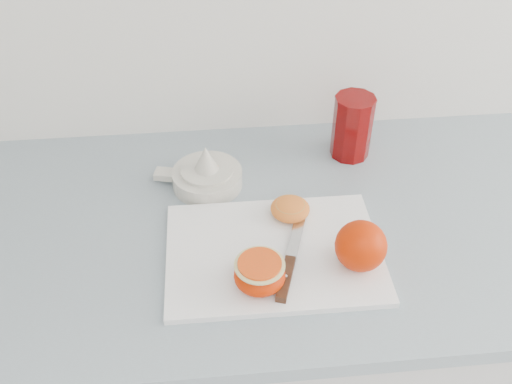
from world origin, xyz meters
TOP-DOWN VIEW (x-y plane):
  - counter at (-0.08, 1.70)m, footprint 2.51×0.64m
  - cutting_board at (-0.08, 1.61)m, footprint 0.37×0.26m
  - whole_orange at (0.06, 1.56)m, footprint 0.09×0.09m
  - half_orange at (-0.11, 1.53)m, footprint 0.08×0.08m
  - squeezed_shell at (-0.04, 1.69)m, footprint 0.07×0.07m
  - paring_knife at (-0.06, 1.55)m, footprint 0.08×0.21m
  - citrus_juicer at (-0.18, 1.81)m, footprint 0.17×0.14m
  - red_tumbler at (0.12, 1.88)m, footprint 0.08×0.08m

SIDE VIEW (x-z plane):
  - counter at x=-0.08m, z-range 0.00..0.89m
  - cutting_board at x=-0.08m, z-range 0.89..0.90m
  - paring_knife at x=-0.06m, z-range 0.90..0.92m
  - citrus_juicer at x=-0.18m, z-range 0.87..0.96m
  - squeezed_shell at x=-0.04m, z-range 0.90..0.93m
  - half_orange at x=-0.11m, z-range 0.90..0.95m
  - whole_orange at x=0.06m, z-range 0.90..0.99m
  - red_tumbler at x=0.12m, z-range 0.88..1.02m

